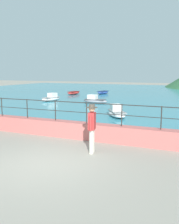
{
  "coord_description": "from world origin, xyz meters",
  "views": [
    {
      "loc": [
        4.17,
        -6.29,
        2.87
      ],
      "look_at": [
        -0.08,
        3.7,
        1.1
      ],
      "focal_mm": 39.79,
      "sensor_mm": 36.0,
      "label": 1
    }
  ],
  "objects_px": {
    "boat_3": "(117,112)",
    "boat_7": "(103,92)",
    "person_walking": "(92,126)",
    "boat_2": "(95,100)",
    "boat_5": "(74,93)",
    "boat_6": "(51,98)"
  },
  "relations": [
    {
      "from": "person_walking",
      "to": "boat_2",
      "type": "height_order",
      "value": "person_walking"
    },
    {
      "from": "person_walking",
      "to": "boat_2",
      "type": "bearing_deg",
      "value": 111.51
    },
    {
      "from": "boat_2",
      "to": "boat_5",
      "type": "relative_size",
      "value": 0.99
    },
    {
      "from": "boat_2",
      "to": "person_walking",
      "type": "bearing_deg",
      "value": -68.49
    },
    {
      "from": "person_walking",
      "to": "boat_2",
      "type": "distance_m",
      "value": 13.81
    },
    {
      "from": "person_walking",
      "to": "boat_2",
      "type": "xyz_separation_m",
      "value": [
        -5.06,
        12.83,
        -0.65
      ]
    },
    {
      "from": "boat_3",
      "to": "boat_5",
      "type": "bearing_deg",
      "value": 126.43
    },
    {
      "from": "person_walking",
      "to": "boat_7",
      "type": "height_order",
      "value": "person_walking"
    },
    {
      "from": "boat_7",
      "to": "boat_3",
      "type": "bearing_deg",
      "value": -66.96
    },
    {
      "from": "person_walking",
      "to": "boat_3",
      "type": "bearing_deg",
      "value": 99.8
    },
    {
      "from": "person_walking",
      "to": "boat_6",
      "type": "height_order",
      "value": "person_walking"
    },
    {
      "from": "boat_2",
      "to": "boat_7",
      "type": "height_order",
      "value": "boat_2"
    },
    {
      "from": "person_walking",
      "to": "boat_5",
      "type": "height_order",
      "value": "person_walking"
    },
    {
      "from": "boat_2",
      "to": "boat_3",
      "type": "bearing_deg",
      "value": -56.45
    },
    {
      "from": "boat_6",
      "to": "boat_2",
      "type": "bearing_deg",
      "value": 0.56
    },
    {
      "from": "boat_6",
      "to": "boat_7",
      "type": "distance_m",
      "value": 9.52
    },
    {
      "from": "person_walking",
      "to": "boat_6",
      "type": "distance_m",
      "value": 16.01
    },
    {
      "from": "boat_3",
      "to": "boat_7",
      "type": "xyz_separation_m",
      "value": [
        -6.4,
        15.06,
        -0.07
      ]
    },
    {
      "from": "boat_5",
      "to": "boat_6",
      "type": "bearing_deg",
      "value": -80.76
    },
    {
      "from": "boat_3",
      "to": "boat_7",
      "type": "relative_size",
      "value": 1.01
    },
    {
      "from": "person_walking",
      "to": "boat_3",
      "type": "relative_size",
      "value": 0.72
    },
    {
      "from": "boat_5",
      "to": "boat_7",
      "type": "bearing_deg",
      "value": 33.37
    }
  ]
}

